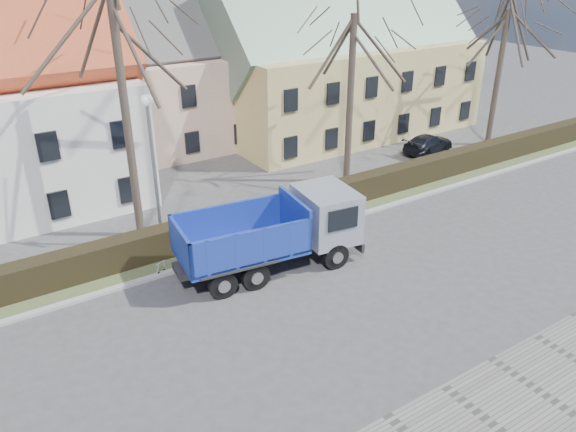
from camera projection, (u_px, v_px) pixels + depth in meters
ground at (275, 312)px, 20.41m from camera, size 120.00×120.00×0.00m
curb_far at (218, 257)px, 23.86m from camera, size 80.00×0.30×0.12m
grass_strip at (202, 242)px, 25.07m from camera, size 80.00×3.00×0.10m
hedge at (203, 232)px, 24.66m from camera, size 60.00×0.90×1.30m
building_pink at (163, 85)px, 35.73m from camera, size 10.80×8.80×8.00m
building_yellow at (341, 69)px, 39.23m from camera, size 18.80×10.80×8.50m
tree_1 at (124, 99)px, 23.10m from camera, size 9.20×9.20×12.65m
tree_2 at (351, 84)px, 29.33m from camera, size 8.00×8.00×11.00m
tree_3 at (500, 65)px, 35.32m from camera, size 7.60×7.60×10.45m
dump_truck at (264, 236)px, 22.43m from camera, size 8.08×3.82×3.12m
streetlight at (155, 174)px, 23.45m from camera, size 0.53×0.53×6.84m
cart_frame at (158, 269)px, 22.48m from camera, size 0.78×0.62×0.62m
parked_car_b at (428, 143)px, 35.98m from camera, size 4.14×2.22×1.14m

